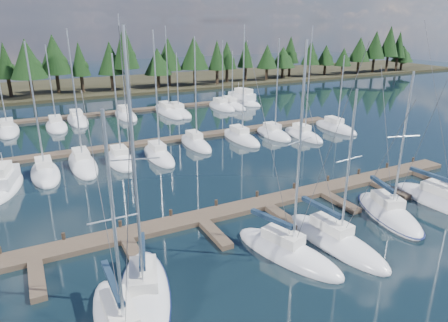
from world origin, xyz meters
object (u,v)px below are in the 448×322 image
front_sailboat_5 (445,202)px  motor_yacht_right (242,101)px  motor_yacht_left (4,185)px  front_sailboat_4 (388,213)px  main_dock (267,206)px  front_sailboat_1 (145,295)px  front_sailboat_3 (335,240)px  front_sailboat_2 (287,252)px

front_sailboat_5 → motor_yacht_right: bearing=82.0°
motor_yacht_right → motor_yacht_left: bearing=-147.4°
front_sailboat_4 → front_sailboat_5: bearing=-7.6°
front_sailboat_5 → motor_yacht_left: bearing=147.8°
main_dock → motor_yacht_left: 24.66m
front_sailboat_1 → front_sailboat_5: (26.47, 0.15, 0.00)m
front_sailboat_4 → motor_yacht_left: (-27.76, 20.41, 0.19)m
front_sailboat_3 → front_sailboat_2: bearing=175.4°
front_sailboat_2 → motor_yacht_right: (23.25, 47.19, 0.22)m
front_sailboat_5 → front_sailboat_4: bearing=172.4°
front_sailboat_4 → motor_yacht_left: bearing=143.7°
front_sailboat_1 → front_sailboat_5: front_sailboat_5 is taller
front_sailboat_3 → motor_yacht_right: front_sailboat_3 is taller
front_sailboat_2 → front_sailboat_4: bearing=5.3°
front_sailboat_2 → motor_yacht_right: 52.61m
front_sailboat_1 → front_sailboat_3: front_sailboat_1 is taller
front_sailboat_2 → motor_yacht_right: bearing=63.8°
front_sailboat_2 → front_sailboat_4: (10.71, 0.98, -0.03)m
main_dock → front_sailboat_1: bearing=-152.0°
front_sailboat_1 → front_sailboat_5: 26.48m
main_dock → motor_yacht_left: size_ratio=5.09×
main_dock → front_sailboat_3: (1.09, -7.07, 0.07)m
main_dock → front_sailboat_1: (-12.62, -6.72, 0.09)m
front_sailboat_3 → front_sailboat_4: size_ratio=0.96×
front_sailboat_3 → motor_yacht_left: (-20.94, 21.70, 0.18)m
front_sailboat_5 → motor_yacht_left: (-33.70, 21.20, 0.17)m
front_sailboat_1 → front_sailboat_4: 20.56m
main_dock → front_sailboat_3: bearing=-81.2°
main_dock → front_sailboat_5: size_ratio=2.76×
main_dock → motor_yacht_right: (20.45, 40.43, 0.32)m
front_sailboat_3 → front_sailboat_5: bearing=2.2°
main_dock → front_sailboat_2: front_sailboat_2 is taller
front_sailboat_2 → front_sailboat_3: (3.89, -0.31, -0.03)m
front_sailboat_3 → front_sailboat_5: front_sailboat_5 is taller
front_sailboat_2 → front_sailboat_5: size_ratio=0.93×
front_sailboat_5 → front_sailboat_1: bearing=-179.7°
front_sailboat_3 → main_dock: bearing=98.8°
front_sailboat_4 → main_dock: bearing=143.9°
front_sailboat_4 → front_sailboat_5: 5.99m
motor_yacht_right → front_sailboat_5: bearing=-98.0°
front_sailboat_4 → front_sailboat_5: size_ratio=0.78×
main_dock → motor_yacht_right: 45.31m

